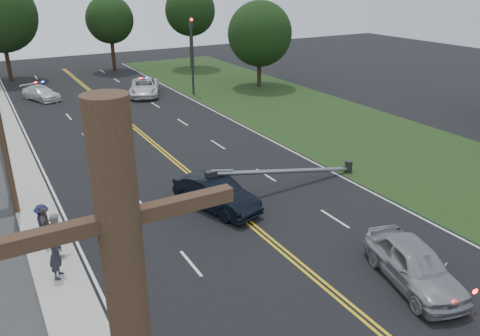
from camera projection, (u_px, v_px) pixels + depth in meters
ground at (329, 289)px, 17.09m from camera, size 120.00×120.00×0.00m
sidewalk at (42, 226)px, 21.22m from camera, size 1.80×70.00×0.12m
grass_verge at (389, 146)px, 31.31m from camera, size 12.00×80.00×0.01m
centerline_yellow at (208, 188)px, 25.10m from camera, size 0.36×80.00×0.00m
traffic_signal at (192, 50)px, 43.35m from camera, size 0.28×0.41×7.05m
fallen_streetlight at (294, 170)px, 25.07m from camera, size 9.36×0.44×1.91m
tree_7 at (110, 20)px, 53.81m from camera, size 5.42×5.42×8.59m
tree_8 at (190, 11)px, 55.21m from camera, size 5.91×5.91×9.70m
tree_9 at (260, 34)px, 46.14m from camera, size 6.37×6.37×8.44m
crashed_sedan at (216, 194)px, 22.73m from camera, size 2.95×5.02×1.56m
waiting_sedan at (414, 264)px, 17.13m from camera, size 3.09×5.08×1.62m
emergency_a at (144, 87)px, 44.34m from camera, size 4.44×6.14×1.55m
emergency_b at (41, 93)px, 42.74m from camera, size 3.34×4.70×1.26m
bystander_a at (55, 254)px, 17.21m from camera, size 0.74×0.86×2.00m
bystander_b at (57, 234)px, 18.73m from camera, size 0.79×0.96×1.82m
bystander_c at (43, 223)px, 19.72m from camera, size 0.79×1.16×1.66m
bystander_d at (46, 226)px, 19.40m from camera, size 0.69×1.07×1.70m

